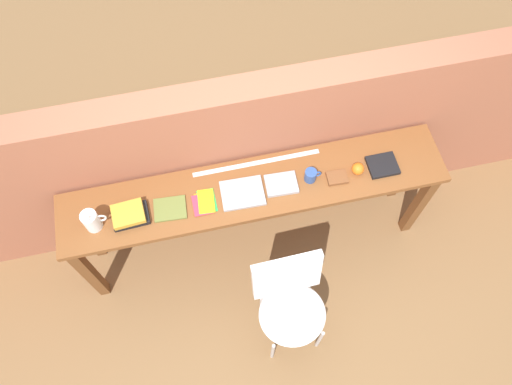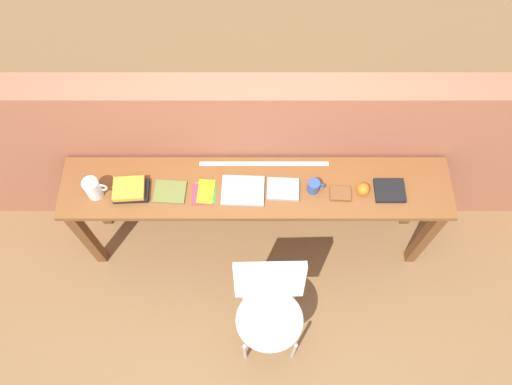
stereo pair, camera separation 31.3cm
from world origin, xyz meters
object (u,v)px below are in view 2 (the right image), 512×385
Objects in this scene: chair_white_moulded at (269,306)px; sports_ball_small at (363,189)px; book_open_centre at (243,191)px; mug at (314,186)px; pitcher_white at (93,188)px; leather_journal_brown at (340,194)px; book_repair_rightmost at (390,191)px; magazine_cycling at (170,192)px; book_stack_leftmost at (130,190)px; pamphlet_pile_colourful at (204,192)px.

sports_ball_small is (0.59, 0.64, 0.39)m from chair_white_moulded.
chair_white_moulded is 11.06× the size of sports_ball_small.
book_open_centre is 2.45× the size of mug.
pitcher_white reaches higher than chair_white_moulded.
sports_ball_small is at bearing 0.48° from pitcher_white.
book_repair_rightmost is (0.31, 0.02, 0.00)m from leather_journal_brown.
magazine_cycling is at bearing -179.61° from book_repair_rightmost.
book_open_centre is 1.42× the size of book_repair_rightmost.
book_stack_leftmost reaches higher than chair_white_moulded.
magazine_cycling is (-0.63, 0.64, 0.36)m from chair_white_moulded.
magazine_cycling is at bearing 1.48° from pitcher_white.
book_stack_leftmost is 0.84× the size of book_open_centre.
book_stack_leftmost is at bearing 179.59° from pamphlet_pile_colourful.
pamphlet_pile_colourful is at bearing 0.66° from pitcher_white.
book_repair_rightmost is (1.85, 0.02, -0.06)m from pitcher_white.
magazine_cycling is 0.22m from pamphlet_pile_colourful.
pamphlet_pile_colourful is 0.66× the size of book_open_centre.
pitcher_white is 0.47m from magazine_cycling.
magazine_cycling is (0.25, 0.00, -0.03)m from book_stack_leftmost.
pitcher_white is 2.28× the size of sports_ball_small.
chair_white_moulded is at bearing -112.96° from mug.
magazine_cycling is 1.08m from leather_journal_brown.
pitcher_white is at bearing -177.34° from leather_journal_brown.
pamphlet_pile_colourful is (0.68, 0.01, -0.07)m from pitcher_white.
leather_journal_brown reaches higher than pamphlet_pile_colourful.
sports_ball_small is at bearing 0.12° from book_stack_leftmost.
magazine_cycling is 2.47× the size of sports_ball_small.
pitcher_white is 0.22m from book_stack_leftmost.
mug is at bearing 5.14° from magazine_cycling.
pamphlet_pile_colourful is at bearing 2.88° from magazine_cycling.
pamphlet_pile_colourful is 0.24m from book_open_centre.
pamphlet_pile_colourful is 1.36× the size of leather_journal_brown.
leather_journal_brown is at bearing -0.15° from pitcher_white.
sports_ball_small is (1.00, 0.01, 0.03)m from pamphlet_pile_colourful.
chair_white_moulded is 1.06m from book_repair_rightmost.
pitcher_white is 1.85m from book_repair_rightmost.
sports_ball_small is at bearing 1.79° from book_open_centre.
mug reaches higher than pamphlet_pile_colourful.
book_repair_rightmost is (0.17, 0.00, -0.03)m from sports_ball_small.
leather_journal_brown is (0.61, -0.02, 0.00)m from book_open_centre.
pitcher_white is 1.67× the size of mug.
pitcher_white is 1.37m from mug.
pitcher_white is at bearing -174.53° from magazine_cycling.
sports_ball_small is (1.68, 0.01, -0.04)m from pitcher_white.
magazine_cycling is at bearing 178.90° from pamphlet_pile_colourful.
pitcher_white reaches higher than mug.
mug is at bearing 67.04° from chair_white_moulded.
pitcher_white is at bearing -179.34° from pamphlet_pile_colourful.
chair_white_moulded and pamphlet_pile_colourful have the same top height.
book_repair_rightmost is (0.76, 0.64, 0.37)m from chair_white_moulded.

